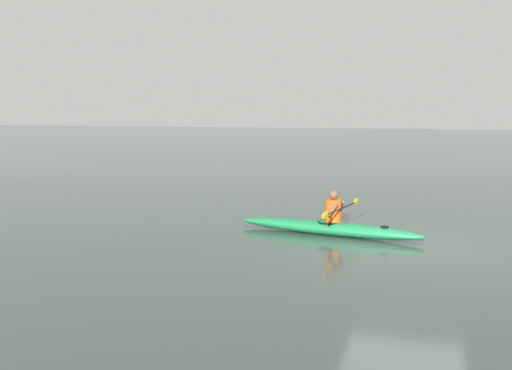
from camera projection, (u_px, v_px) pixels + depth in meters
ground_plane at (407, 248)px, 12.01m from camera, size 160.00×160.00×0.00m
kayak at (327, 228)px, 13.27m from camera, size 4.44×1.38×0.32m
kayaker at (334, 209)px, 13.14m from camera, size 0.63×2.43×0.72m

